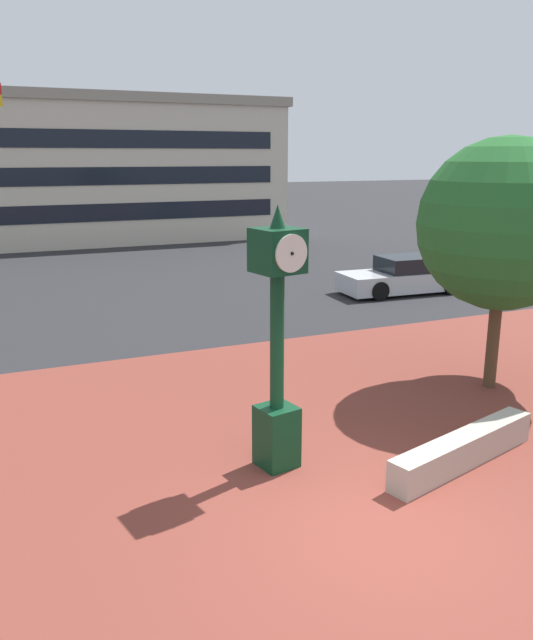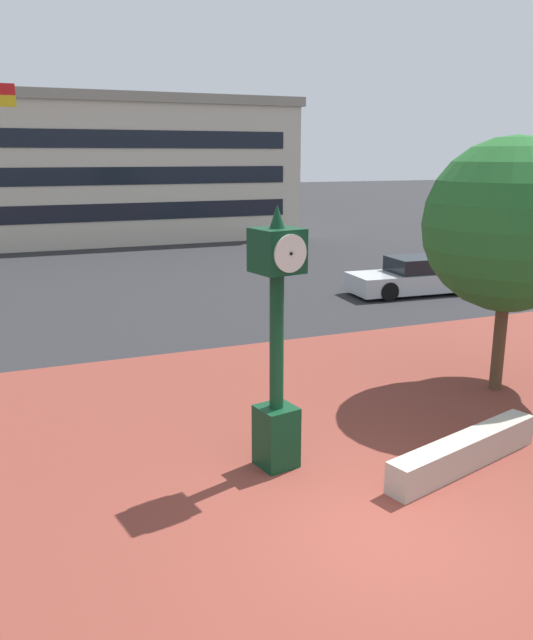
{
  "view_description": "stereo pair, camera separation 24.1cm",
  "coord_description": "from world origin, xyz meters",
  "px_view_note": "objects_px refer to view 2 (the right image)",
  "views": [
    {
      "loc": [
        -4.27,
        -6.03,
        4.7
      ],
      "look_at": [
        -0.56,
        2.49,
        2.29
      ],
      "focal_mm": 35.71,
      "sensor_mm": 36.0,
      "label": 1
    },
    {
      "loc": [
        -4.05,
        -6.13,
        4.7
      ],
      "look_at": [
        -0.56,
        2.49,
        2.29
      ],
      "focal_mm": 35.71,
      "sensor_mm": 36.0,
      "label": 2
    }
  ],
  "objects_px": {
    "plaza_tree": "(513,228)",
    "car_street_mid": "(415,277)",
    "civic_building": "(87,168)",
    "street_clock": "(277,346)"
  },
  "relations": [
    {
      "from": "street_clock",
      "to": "civic_building",
      "type": "height_order",
      "value": "civic_building"
    },
    {
      "from": "car_street_mid",
      "to": "plaza_tree",
      "type": "bearing_deg",
      "value": 159.36
    },
    {
      "from": "civic_building",
      "to": "plaza_tree",
      "type": "bearing_deg",
      "value": -81.83
    },
    {
      "from": "street_clock",
      "to": "car_street_mid",
      "type": "bearing_deg",
      "value": 35.42
    },
    {
      "from": "street_clock",
      "to": "civic_building",
      "type": "distance_m",
      "value": 32.68
    },
    {
      "from": "plaza_tree",
      "to": "civic_building",
      "type": "xyz_separation_m",
      "value": [
        -4.46,
        31.08,
        0.62
      ]
    },
    {
      "from": "street_clock",
      "to": "car_street_mid",
      "type": "xyz_separation_m",
      "value": [
        9.47,
        9.96,
        -1.37
      ]
    },
    {
      "from": "plaza_tree",
      "to": "car_street_mid",
      "type": "distance_m",
      "value": 9.64
    },
    {
      "from": "plaza_tree",
      "to": "car_street_mid",
      "type": "bearing_deg",
      "value": 66.04
    },
    {
      "from": "street_clock",
      "to": "car_street_mid",
      "type": "height_order",
      "value": "street_clock"
    }
  ]
}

